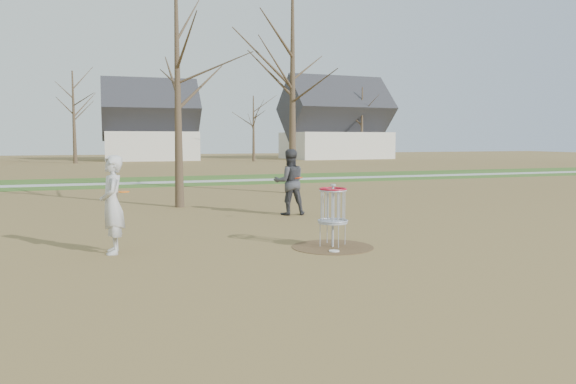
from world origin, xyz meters
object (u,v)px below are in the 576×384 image
Objects in this scene: disc_grounded at (334,251)px; disc_golf_basket at (333,206)px; player_throwing at (289,182)px; player_standing at (112,205)px.

disc_golf_basket reaches higher than disc_grounded.
disc_golf_basket is at bearing 87.01° from player_throwing.
player_standing is 4.70m from disc_grounded.
player_throwing is (5.49, 4.40, 0.01)m from player_standing.
player_throwing reaches higher than disc_golf_basket.
player_throwing is at bearing 129.54° from player_standing.
player_throwing is 9.34× the size of disc_grounded.
player_throwing is 6.00m from disc_grounded.
player_throwing reaches higher than disc_grounded.
player_standing is 7.03m from player_throwing.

